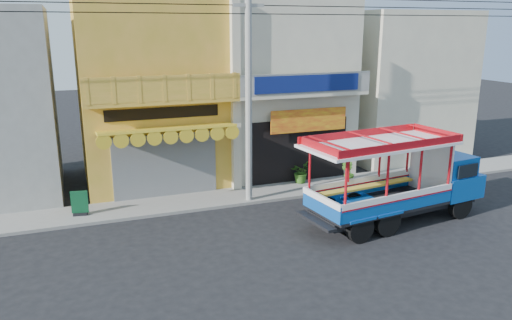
# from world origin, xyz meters

# --- Properties ---
(ground) EXTENTS (90.00, 90.00, 0.00)m
(ground) POSITION_xyz_m (0.00, 0.00, 0.00)
(ground) COLOR black
(ground) RESTS_ON ground
(sidewalk) EXTENTS (30.00, 2.00, 0.12)m
(sidewalk) POSITION_xyz_m (0.00, 4.00, 0.06)
(sidewalk) COLOR slate
(sidewalk) RESTS_ON ground
(shophouse_left) EXTENTS (6.00, 7.50, 8.24)m
(shophouse_left) POSITION_xyz_m (-4.00, 7.96, 4.11)
(shophouse_left) COLOR #B59528
(shophouse_left) RESTS_ON ground
(shophouse_right) EXTENTS (6.00, 6.75, 8.24)m
(shophouse_right) POSITION_xyz_m (2.00, 7.96, 4.11)
(shophouse_right) COLOR beige
(shophouse_right) RESTS_ON ground
(party_pilaster) EXTENTS (0.35, 0.30, 8.00)m
(party_pilaster) POSITION_xyz_m (-1.00, 4.85, 4.00)
(party_pilaster) COLOR beige
(party_pilaster) RESTS_ON ground
(filler_building_right) EXTENTS (6.00, 6.00, 7.60)m
(filler_building_right) POSITION_xyz_m (9.00, 8.00, 3.80)
(filler_building_right) COLOR beige
(filler_building_right) RESTS_ON ground
(utility_pole) EXTENTS (28.00, 0.26, 9.00)m
(utility_pole) POSITION_xyz_m (-0.85, 3.30, 5.03)
(utility_pole) COLOR gray
(utility_pole) RESTS_ON ground
(songthaew_truck) EXTENTS (7.20, 3.08, 3.26)m
(songthaew_truck) POSITION_xyz_m (3.74, -0.36, 1.57)
(songthaew_truck) COLOR black
(songthaew_truck) RESTS_ON ground
(green_sign) EXTENTS (0.61, 0.36, 0.92)m
(green_sign) POSITION_xyz_m (-7.40, 3.90, 0.51)
(green_sign) COLOR black
(green_sign) RESTS_ON sidewalk
(potted_plant_a) EXTENTS (1.17, 1.17, 0.99)m
(potted_plant_a) POSITION_xyz_m (1.92, 4.64, 0.61)
(potted_plant_a) COLOR #32631C
(potted_plant_a) RESTS_ON sidewalk
(potted_plant_b) EXTENTS (0.67, 0.71, 1.02)m
(potted_plant_b) POSITION_xyz_m (3.78, 3.71, 0.63)
(potted_plant_b) COLOR #32631C
(potted_plant_b) RESTS_ON sidewalk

